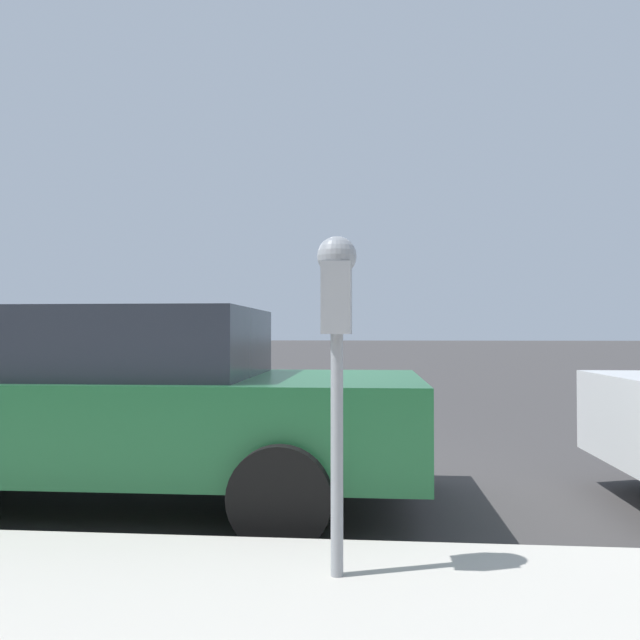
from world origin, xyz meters
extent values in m
plane|color=#3D3A3A|center=(0.00, 0.00, 0.00)|extent=(220.00, 220.00, 0.00)
cylinder|color=gray|center=(-2.72, -0.97, 0.74)|extent=(0.06, 0.06, 1.15)
cube|color=gray|center=(-2.72, -0.97, 1.48)|extent=(0.20, 0.14, 0.34)
sphere|color=gray|center=(-2.72, -0.97, 1.68)|extent=(0.19, 0.19, 0.19)
cube|color=#19389E|center=(-2.61, -0.97, 1.44)|extent=(0.01, 0.11, 0.12)
cube|color=black|center=(-2.61, -0.97, 1.56)|extent=(0.01, 0.10, 0.08)
cube|color=#1E5B33|center=(-0.97, 0.94, 0.65)|extent=(1.92, 4.89, 0.66)
cube|color=#232833|center=(-0.97, 1.13, 1.24)|extent=(1.68, 2.74, 0.52)
cylinder|color=black|center=(-0.02, -0.57, 0.32)|extent=(0.22, 0.64, 0.64)
cylinder|color=black|center=(-1.91, -0.58, 0.32)|extent=(0.22, 0.64, 0.64)
camera|label=1|loc=(-5.69, -1.14, 1.31)|focal=35.00mm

